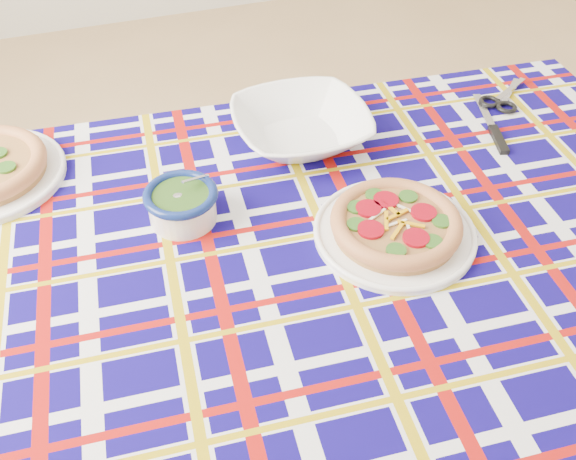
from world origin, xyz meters
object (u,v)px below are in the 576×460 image
object	(u,v)px
dining_table	(294,287)
main_focaccia_plate	(396,224)
pesto_bowl	(182,202)
serving_bowl	(301,126)

from	to	relation	value
dining_table	main_focaccia_plate	bearing A→B (deg)	2.39
dining_table	pesto_bowl	distance (m)	0.23
dining_table	serving_bowl	bearing A→B (deg)	72.80
pesto_bowl	serving_bowl	size ratio (longest dim) A/B	0.48
pesto_bowl	main_focaccia_plate	bearing A→B (deg)	-25.60
pesto_bowl	serving_bowl	bearing A→B (deg)	29.82
dining_table	main_focaccia_plate	size ratio (longest dim) A/B	5.68
dining_table	main_focaccia_plate	xyz separation A→B (m)	(0.17, -0.01, 0.10)
main_focaccia_plate	serving_bowl	distance (m)	0.30
main_focaccia_plate	serving_bowl	world-z (taller)	serving_bowl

